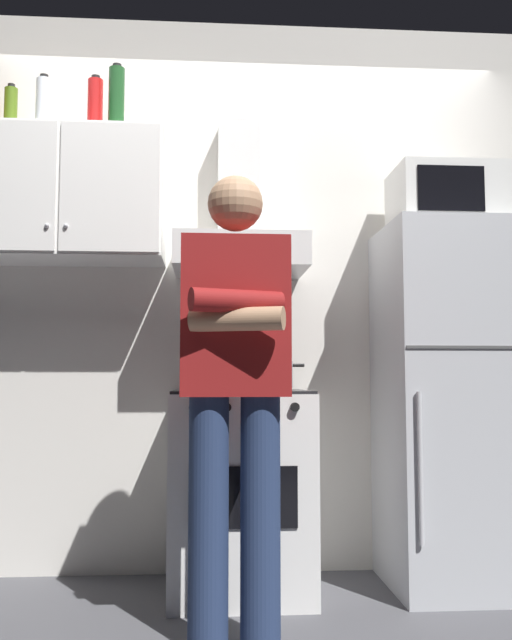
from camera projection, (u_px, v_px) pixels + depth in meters
The scene contains 13 objects.
ground_plane at pixel (256, 612), 2.69m from camera, with size 7.00×7.00×0.00m, color #4C4C51.
back_wall_tiled at pixel (247, 290), 3.41m from camera, with size 4.80×0.10×2.70m, color silver.
upper_cabinet at pixel (66, 196), 3.16m from camera, with size 0.90×0.37×0.60m.
stove_oven at pixel (240, 490), 2.98m from camera, with size 0.60×0.62×0.87m.
range_hood at pixel (240, 231), 3.20m from camera, with size 0.60×0.44×0.75m.
refrigerator at pixel (452, 404), 3.08m from camera, with size 0.60×0.62×1.60m.
microwave at pixel (446, 199), 3.18m from camera, with size 0.48×0.37×0.28m.
person_standing at pixel (235, 382), 2.41m from camera, with size 0.38×0.33×1.64m.
cooking_pot at pixel (273, 374), 2.91m from camera, with size 0.27×0.17×0.11m.
bottle_wine_green at pixel (116, 100), 3.20m from camera, with size 0.07×0.07×0.33m.
bottle_olive_oil at pixel (11, 110), 3.19m from camera, with size 0.06×0.06×0.23m.
bottle_soda_red at pixel (95, 107), 3.24m from camera, with size 0.07×0.07×0.29m.
bottle_vodka_clear at pixel (43, 105), 3.20m from camera, with size 0.07×0.07×0.28m.
Camera 1 is at (-0.20, -2.78, 0.91)m, focal length 38.58 mm.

